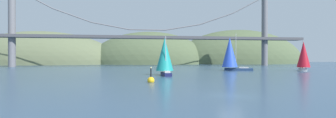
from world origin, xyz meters
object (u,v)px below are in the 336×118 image
sailboat_blue_spinnaker (230,53)px  channel_buoy (151,80)px  sailboat_crimson_sail (303,56)px  sailboat_teal_sail (165,55)px

sailboat_blue_spinnaker → channel_buoy: sailboat_blue_spinnaker is taller
sailboat_crimson_sail → channel_buoy: sailboat_crimson_sail is taller
sailboat_blue_spinnaker → sailboat_teal_sail: bearing=-140.0°
sailboat_crimson_sail → channel_buoy: bearing=-148.9°
sailboat_teal_sail → channel_buoy: (-4.66, -16.49, -3.91)m
sailboat_blue_spinnaker → channel_buoy: size_ratio=4.13×
channel_buoy → sailboat_crimson_sail: bearing=31.1°
sailboat_crimson_sail → sailboat_teal_sail: (-40.55, -10.77, -0.09)m
sailboat_teal_sail → sailboat_blue_spinnaker: bearing=40.0°
channel_buoy → sailboat_blue_spinnaker: bearing=52.5°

